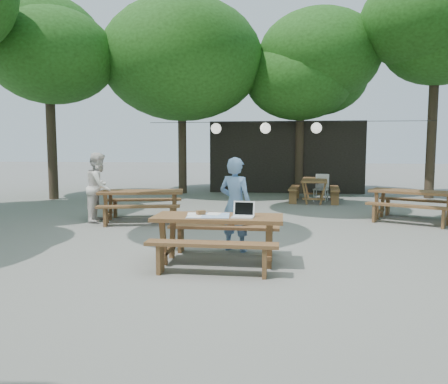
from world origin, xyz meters
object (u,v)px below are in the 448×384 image
Objects in this scene: second_person at (99,187)px; picnic_table_nw at (142,205)px; main_picnic_table at (218,239)px; plastic_chair at (321,194)px; woman at (235,204)px.

picnic_table_nw is at bearing -89.47° from second_person.
second_person reaches higher than main_picnic_table.
picnic_table_nw is 6.52m from plastic_chair.
picnic_table_nw is at bearing -25.16° from woman.
woman reaches higher than main_picnic_table.
second_person is 7.39m from plastic_chair.
woman is 1.82× the size of plastic_chair.
main_picnic_table is 1.22× the size of woman.
second_person is at bearing -123.93° from plastic_chair.
picnic_table_nw is 1.12m from second_person.
woman is at bearing -131.98° from second_person.
picnic_table_nw is (-2.41, 3.57, 0.00)m from main_picnic_table.
main_picnic_table is 0.97m from woman.
plastic_chair is (5.71, 4.65, -0.58)m from second_person.
woman is at bearing -58.08° from picnic_table_nw.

